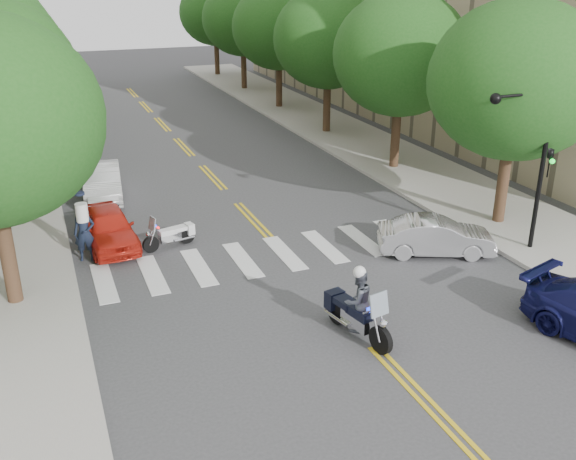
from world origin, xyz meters
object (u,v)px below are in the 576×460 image
motorcycle_parked (173,235)px  convertible (436,236)px  motorcycle_police (357,305)px  officer_standing (85,233)px

motorcycle_parked → convertible: (8.38, -4.03, 0.21)m
motorcycle_police → motorcycle_parked: (-3.30, 7.83, -0.49)m
motorcycle_police → convertible: motorcycle_police is taller
officer_standing → convertible: bearing=-7.7°
motorcycle_police → convertible: 6.34m
officer_standing → convertible: (11.39, -4.00, -0.33)m
officer_standing → convertible: officer_standing is taller
motorcycle_police → motorcycle_parked: size_ratio=1.30×
officer_standing → motorcycle_parked: bearing=12.3°
motorcycle_police → convertible: (5.08, 3.79, -0.28)m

